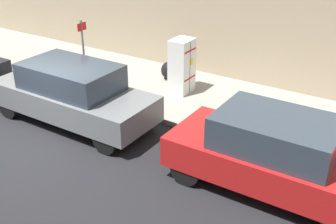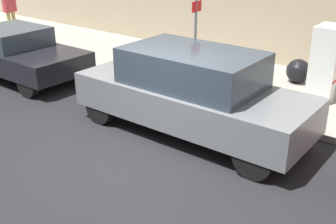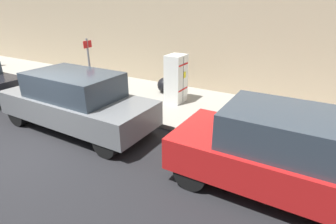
{
  "view_description": "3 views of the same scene",
  "coord_description": "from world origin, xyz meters",
  "px_view_note": "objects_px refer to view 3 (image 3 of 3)",
  "views": [
    {
      "loc": [
        6.24,
        8.16,
        5.6
      ],
      "look_at": [
        -2.0,
        2.86,
        0.77
      ],
      "focal_mm": 45.0,
      "sensor_mm": 36.0,
      "label": 1
    },
    {
      "loc": [
        5.2,
        4.59,
        3.85
      ],
      "look_at": [
        -0.47,
        0.21,
        0.77
      ],
      "focal_mm": 45.0,
      "sensor_mm": 36.0,
      "label": 2
    },
    {
      "loc": [
        3.57,
        6.16,
        3.56
      ],
      "look_at": [
        -2.47,
        2.62,
        0.65
      ],
      "focal_mm": 28.0,
      "sensor_mm": 36.0,
      "label": 3
    }
  ],
  "objects_px": {
    "street_sign_post": "(90,67)",
    "discarded_refrigerator": "(176,79)",
    "parked_suv_gray": "(76,101)",
    "parked_suv_red": "(288,154)",
    "trash_bag": "(165,85)"
  },
  "relations": [
    {
      "from": "trash_bag",
      "to": "parked_suv_red",
      "type": "xyz_separation_m",
      "value": [
        4.0,
        5.15,
        0.45
      ]
    },
    {
      "from": "street_sign_post",
      "to": "parked_suv_gray",
      "type": "relative_size",
      "value": 0.48
    },
    {
      "from": "parked_suv_gray",
      "to": "street_sign_post",
      "type": "bearing_deg",
      "value": -147.3
    },
    {
      "from": "parked_suv_gray",
      "to": "trash_bag",
      "type": "bearing_deg",
      "value": 170.64
    },
    {
      "from": "discarded_refrigerator",
      "to": "trash_bag",
      "type": "bearing_deg",
      "value": -129.0
    },
    {
      "from": "street_sign_post",
      "to": "discarded_refrigerator",
      "type": "bearing_deg",
      "value": 120.96
    },
    {
      "from": "parked_suv_gray",
      "to": "parked_suv_red",
      "type": "distance_m",
      "value": 5.81
    },
    {
      "from": "parked_suv_gray",
      "to": "parked_suv_red",
      "type": "relative_size",
      "value": 1.08
    },
    {
      "from": "trash_bag",
      "to": "parked_suv_red",
      "type": "height_order",
      "value": "parked_suv_red"
    },
    {
      "from": "street_sign_post",
      "to": "trash_bag",
      "type": "xyz_separation_m",
      "value": [
        -2.33,
        1.73,
        -0.99
      ]
    },
    {
      "from": "street_sign_post",
      "to": "parked_suv_red",
      "type": "distance_m",
      "value": 7.11
    },
    {
      "from": "discarded_refrigerator",
      "to": "parked_suv_gray",
      "type": "relative_size",
      "value": 0.36
    },
    {
      "from": "parked_suv_red",
      "to": "street_sign_post",
      "type": "bearing_deg",
      "value": -103.65
    },
    {
      "from": "parked_suv_gray",
      "to": "parked_suv_red",
      "type": "height_order",
      "value": "parked_suv_gray"
    },
    {
      "from": "discarded_refrigerator",
      "to": "street_sign_post",
      "type": "bearing_deg",
      "value": -59.04
    }
  ]
}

